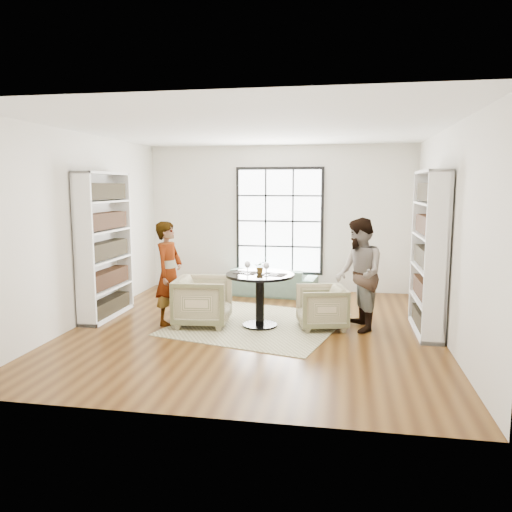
% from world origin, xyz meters
% --- Properties ---
extents(ground, '(6.00, 6.00, 0.00)m').
position_xyz_m(ground, '(0.00, 0.00, 0.00)').
color(ground, brown).
extents(room_shell, '(6.00, 6.01, 6.00)m').
position_xyz_m(room_shell, '(0.00, 0.54, 1.26)').
color(room_shell, silver).
rests_on(room_shell, ground).
extents(rug, '(2.96, 2.96, 0.01)m').
position_xyz_m(rug, '(0.00, 0.25, 0.01)').
color(rug, '#B3B086').
rests_on(rug, ground).
extents(pedestal_table, '(1.05, 1.05, 0.84)m').
position_xyz_m(pedestal_table, '(0.07, 0.14, 0.60)').
color(pedestal_table, black).
rests_on(pedestal_table, ground).
extents(sofa, '(1.92, 0.89, 0.54)m').
position_xyz_m(sofa, '(-0.12, 2.45, 0.27)').
color(sofa, '#759C98').
rests_on(sofa, ground).
extents(armchair_left, '(0.91, 0.89, 0.77)m').
position_xyz_m(armchair_left, '(-0.83, 0.07, 0.38)').
color(armchair_left, '#BEB488').
rests_on(armchair_left, ground).
extents(armchair_right, '(0.87, 0.85, 0.66)m').
position_xyz_m(armchair_right, '(1.01, 0.22, 0.33)').
color(armchair_right, '#B9B684').
rests_on(armchair_right, ground).
extents(person_left, '(0.47, 0.64, 1.63)m').
position_xyz_m(person_left, '(-1.38, 0.07, 0.81)').
color(person_left, gray).
rests_on(person_left, ground).
extents(person_right, '(0.83, 0.97, 1.71)m').
position_xyz_m(person_right, '(1.56, 0.22, 0.85)').
color(person_right, gray).
rests_on(person_right, ground).
extents(placemat_left, '(0.38, 0.32, 0.01)m').
position_xyz_m(placemat_left, '(-0.16, 0.18, 0.84)').
color(placemat_left, black).
rests_on(placemat_left, pedestal_table).
extents(placemat_right, '(0.38, 0.32, 0.01)m').
position_xyz_m(placemat_right, '(0.29, 0.09, 0.84)').
color(placemat_right, black).
rests_on(placemat_right, pedestal_table).
extents(cutlery_left, '(0.18, 0.24, 0.01)m').
position_xyz_m(cutlery_left, '(-0.16, 0.18, 0.85)').
color(cutlery_left, silver).
rests_on(cutlery_left, placemat_left).
extents(cutlery_right, '(0.18, 0.24, 0.01)m').
position_xyz_m(cutlery_right, '(0.29, 0.09, 0.85)').
color(cutlery_right, silver).
rests_on(cutlery_right, placemat_right).
extents(wine_glass_left, '(0.09, 0.09, 0.21)m').
position_xyz_m(wine_glass_left, '(-0.11, 0.04, 0.99)').
color(wine_glass_left, silver).
rests_on(wine_glass_left, pedestal_table).
extents(wine_glass_right, '(0.09, 0.09, 0.21)m').
position_xyz_m(wine_glass_right, '(0.19, -0.03, 0.99)').
color(wine_glass_right, silver).
rests_on(wine_glass_right, pedestal_table).
extents(flower_centerpiece, '(0.18, 0.16, 0.19)m').
position_xyz_m(flower_centerpiece, '(0.06, 0.21, 0.93)').
color(flower_centerpiece, gray).
rests_on(flower_centerpiece, pedestal_table).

